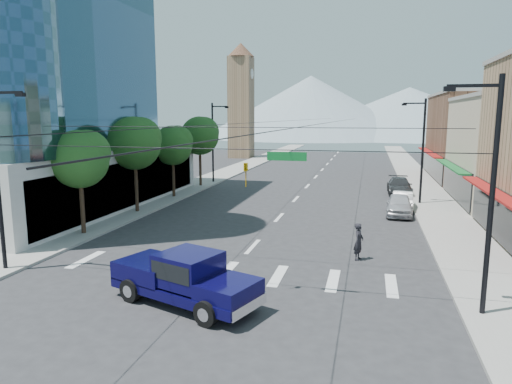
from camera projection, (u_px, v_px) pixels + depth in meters
ground at (220, 283)px, 20.88m from camera, size 160.00×160.00×0.00m
sidewalk_left at (229, 172)px, 62.01m from camera, size 4.00×120.00×0.15m
sidewalk_right at (415, 177)px, 56.31m from camera, size 4.00×120.00×0.15m
shop_far at (489, 138)px, 53.60m from camera, size 12.00×18.00×10.00m
clock_tower at (241, 99)px, 82.41m from camera, size 4.80×4.80×20.40m
mountain_left at (311, 107)px, 166.24m from camera, size 80.00×80.00×22.00m
mountain_right at (409, 112)px, 167.82m from camera, size 90.00×90.00×18.00m
tree_near at (82, 157)px, 28.53m from camera, size 3.65×3.64×6.71m
tree_midnear at (136, 142)px, 35.13m from camera, size 4.09×4.09×7.52m
tree_midfar at (174, 144)px, 41.93m from camera, size 3.65×3.64×6.71m
tree_far at (201, 135)px, 48.53m from camera, size 4.09×4.09×7.52m
signal_rig at (216, 186)px, 19.11m from camera, size 21.80×0.20×9.00m
lamp_pole_nw at (214, 139)px, 51.32m from camera, size 2.00×0.25×9.00m
lamp_pole_ne at (421, 147)px, 38.59m from camera, size 2.00×0.25×9.00m
pickup_truck at (184, 277)px, 18.38m from camera, size 6.80×4.29×2.18m
pedestrian at (359, 242)px, 24.07m from camera, size 0.65×0.82×1.98m
parked_car_near at (399, 205)px, 34.98m from camera, size 2.15×4.87×1.63m
parked_car_mid at (403, 201)px, 37.03m from camera, size 1.78×4.49×1.45m
parked_car_far at (399, 186)px, 44.48m from camera, size 2.27×5.50×1.59m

